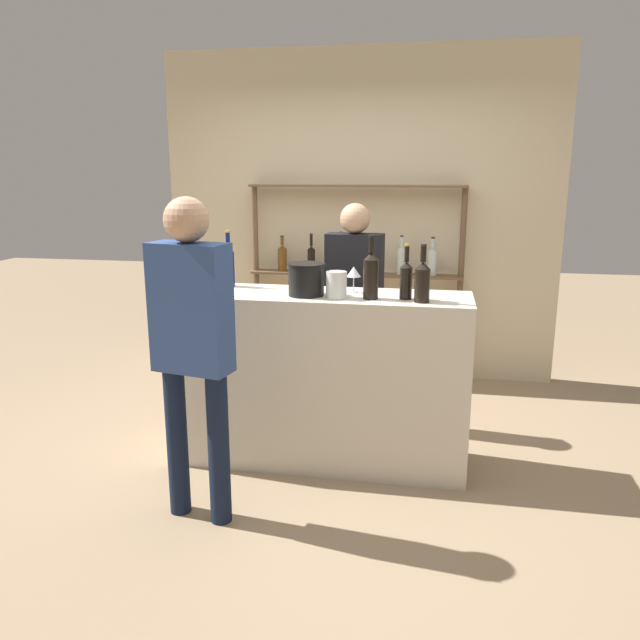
% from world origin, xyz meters
% --- Properties ---
extents(ground_plane, '(16.00, 16.00, 0.00)m').
position_xyz_m(ground_plane, '(0.00, 0.00, 0.00)').
color(ground_plane, '#9E8466').
extents(bar_counter, '(1.81, 0.51, 1.08)m').
position_xyz_m(bar_counter, '(0.00, 0.00, 0.54)').
color(bar_counter, beige).
rests_on(bar_counter, ground_plane).
extents(back_wall, '(3.41, 0.12, 2.80)m').
position_xyz_m(back_wall, '(0.00, 1.86, 1.40)').
color(back_wall, beige).
rests_on(back_wall, ground_plane).
extents(back_shelf, '(1.83, 0.18, 1.68)m').
position_xyz_m(back_shelf, '(0.00, 1.68, 1.10)').
color(back_shelf, brown).
rests_on(back_shelf, ground_plane).
extents(counter_bottle_0, '(0.07, 0.07, 0.32)m').
position_xyz_m(counter_bottle_0, '(0.51, -0.06, 1.20)').
color(counter_bottle_0, black).
rests_on(counter_bottle_0, bar_counter).
extents(counter_bottle_1, '(0.09, 0.09, 0.37)m').
position_xyz_m(counter_bottle_1, '(0.31, -0.09, 1.22)').
color(counter_bottle_1, black).
rests_on(counter_bottle_1, bar_counter).
extents(counter_bottle_2, '(0.09, 0.09, 0.33)m').
position_xyz_m(counter_bottle_2, '(0.61, -0.13, 1.20)').
color(counter_bottle_2, black).
rests_on(counter_bottle_2, bar_counter).
extents(counter_bottle_3, '(0.07, 0.07, 0.36)m').
position_xyz_m(counter_bottle_3, '(-0.62, 0.14, 1.21)').
color(counter_bottle_3, '#0F1956').
rests_on(counter_bottle_3, bar_counter).
extents(wine_glass, '(0.09, 0.09, 0.16)m').
position_xyz_m(wine_glass, '(0.19, 0.08, 1.20)').
color(wine_glass, silver).
rests_on(wine_glass, bar_counter).
extents(ice_bucket, '(0.22, 0.22, 0.19)m').
position_xyz_m(ice_bucket, '(-0.07, -0.06, 1.18)').
color(ice_bucket, black).
rests_on(ice_bucket, bar_counter).
extents(cork_jar, '(0.12, 0.12, 0.16)m').
position_xyz_m(cork_jar, '(0.12, -0.11, 1.16)').
color(cork_jar, silver).
rests_on(cork_jar, bar_counter).
extents(server_behind_counter, '(0.41, 0.21, 1.58)m').
position_xyz_m(server_behind_counter, '(0.12, 0.67, 0.94)').
color(server_behind_counter, black).
rests_on(server_behind_counter, ground_plane).
extents(customer_left, '(0.42, 0.25, 1.68)m').
position_xyz_m(customer_left, '(-0.51, -0.78, 1.01)').
color(customer_left, '#121C33').
rests_on(customer_left, ground_plane).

